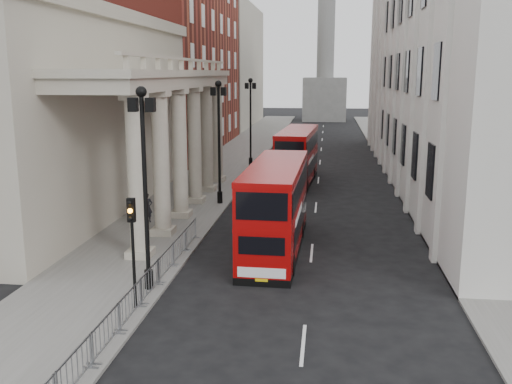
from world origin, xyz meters
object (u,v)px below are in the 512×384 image
object	(u,v)px
traffic_light	(132,233)
pedestrian_b	(142,209)
lamp_post_mid	(219,134)
lamp_post_south	(145,175)
lamp_post_north	(251,116)
monument_column	(326,34)
pedestrian_a	(147,208)
bus_near	(276,206)
pedestrian_c	(180,192)
bus_far	(297,155)

from	to	relation	value
traffic_light	pedestrian_b	world-z (taller)	traffic_light
lamp_post_mid	traffic_light	size ratio (longest dim) A/B	1.93
lamp_post_south	lamp_post_north	distance (m)	32.00
monument_column	lamp_post_mid	distance (m)	73.14
lamp_post_mid	pedestrian_a	size ratio (longest dim) A/B	4.65
bus_near	pedestrian_a	xyz separation A→B (m)	(-8.11, 4.21, -1.33)
pedestrian_a	pedestrian_b	distance (m)	0.31
lamp_post_north	traffic_light	distance (m)	34.07
pedestrian_b	pedestrian_c	bearing A→B (deg)	-120.41
monument_column	lamp_post_south	xyz separation A→B (m)	(-6.60, -88.00, -11.07)
monument_column	lamp_post_south	bearing A→B (deg)	-94.29
pedestrian_c	lamp_post_south	bearing A→B (deg)	-79.86
monument_column	bus_far	distance (m)	65.06
traffic_light	pedestrian_a	world-z (taller)	traffic_light
bus_near	lamp_post_mid	bearing A→B (deg)	117.18
traffic_light	pedestrian_a	bearing A→B (deg)	105.61
lamp_post_mid	bus_near	distance (m)	11.20
traffic_light	pedestrian_c	bearing A→B (deg)	98.84
lamp_post_mid	lamp_post_north	size ratio (longest dim) A/B	1.00
lamp_post_north	lamp_post_south	bearing A→B (deg)	-90.00
monument_column	lamp_post_mid	xyz separation A→B (m)	(-6.60, -72.00, -11.07)
monument_column	pedestrian_b	xyz separation A→B (m)	(-10.27, -77.62, -15.05)
lamp_post_south	lamp_post_north	bearing A→B (deg)	90.00
pedestrian_b	pedestrian_c	size ratio (longest dim) A/B	0.97
lamp_post_south	pedestrian_b	bearing A→B (deg)	109.47
pedestrian_a	pedestrian_b	size ratio (longest dim) A/B	1.10
monument_column	bus_near	world-z (taller)	monument_column
traffic_light	pedestrian_c	size ratio (longest dim) A/B	2.58
bus_far	pedestrian_a	bearing A→B (deg)	-116.67
lamp_post_mid	lamp_post_north	world-z (taller)	same
lamp_post_mid	bus_near	world-z (taller)	lamp_post_mid
lamp_post_mid	bus_far	size ratio (longest dim) A/B	0.80
lamp_post_south	pedestrian_c	distance (m)	16.03
lamp_post_north	pedestrian_b	distance (m)	22.29
bus_near	pedestrian_a	bearing A→B (deg)	153.95
monument_column	traffic_light	bearing A→B (deg)	-94.13
lamp_post_north	pedestrian_a	xyz separation A→B (m)	(-3.37, -21.61, -3.90)
bus_far	bus_near	bearing A→B (deg)	-86.65
lamp_post_north	pedestrian_a	bearing A→B (deg)	-98.86
monument_column	lamp_post_south	distance (m)	88.94
bus_near	lamp_post_north	bearing A→B (deg)	101.81
lamp_post_mid	traffic_light	world-z (taller)	lamp_post_mid
traffic_light	pedestrian_b	size ratio (longest dim) A/B	2.65
pedestrian_a	lamp_post_south	bearing A→B (deg)	-99.09
lamp_post_north	bus_far	xyz separation A→B (m)	(4.86, -7.58, -2.60)
lamp_post_mid	pedestrian_a	bearing A→B (deg)	-121.00
monument_column	bus_near	distance (m)	82.97
lamp_post_mid	lamp_post_south	bearing A→B (deg)	-90.00
pedestrian_a	pedestrian_c	distance (m)	4.98
traffic_light	lamp_post_mid	bearing A→B (deg)	90.32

